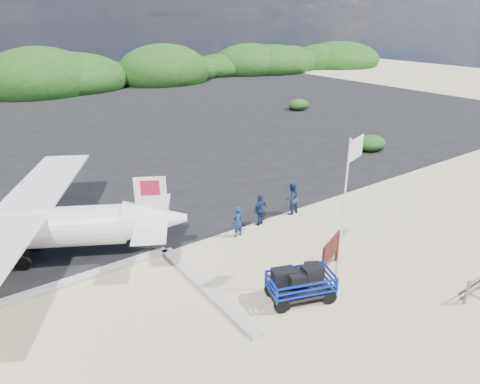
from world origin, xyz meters
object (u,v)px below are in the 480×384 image
object	(u,v)px
signboard	(329,269)
aircraft_large	(224,127)
baggage_cart	(300,299)
flagpole	(335,289)
crew_c	(260,210)
crew_a	(237,222)
crew_b	(291,198)

from	to	relation	value
signboard	aircraft_large	xyz separation A→B (m)	(9.91, 23.43, 0.00)
baggage_cart	signboard	xyz separation A→B (m)	(2.46, 0.82, 0.00)
flagpole	crew_c	xyz separation A→B (m)	(0.99, 6.20, 0.86)
aircraft_large	crew_a	bearing A→B (deg)	87.20
baggage_cart	crew_b	distance (m)	7.72
baggage_cart	aircraft_large	world-z (taller)	aircraft_large
baggage_cart	crew_c	xyz separation A→B (m)	(2.62, 5.88, 0.86)
signboard	crew_b	size ratio (longest dim) A/B	1.03
crew_a	crew_c	size ratio (longest dim) A/B	0.93
baggage_cart	crew_b	xyz separation A→B (m)	(4.82, 5.97, 0.90)
crew_a	crew_c	xyz separation A→B (m)	(1.67, 0.35, 0.06)
flagpole	aircraft_large	world-z (taller)	flagpole
crew_a	crew_b	bearing A→B (deg)	179.19
crew_b	crew_c	world-z (taller)	crew_b
flagpole	crew_a	xyz separation A→B (m)	(-0.68, 5.85, 0.79)
crew_b	crew_a	bearing A→B (deg)	4.95
baggage_cart	crew_b	bearing A→B (deg)	70.09
crew_c	aircraft_large	size ratio (longest dim) A/B	0.11
crew_a	baggage_cart	bearing A→B (deg)	73.12
flagpole	signboard	size ratio (longest dim) A/B	3.33
baggage_cart	crew_a	xyz separation A→B (m)	(0.95, 5.53, 0.79)
baggage_cart	crew_a	bearing A→B (deg)	99.33
signboard	aircraft_large	size ratio (longest dim) A/B	0.12
baggage_cart	crew_a	distance (m)	5.67
crew_a	aircraft_large	size ratio (longest dim) A/B	0.10
crew_b	crew_c	size ratio (longest dim) A/B	1.05
baggage_cart	signboard	size ratio (longest dim) A/B	1.44
crew_a	crew_c	distance (m)	1.71
crew_b	aircraft_large	bearing A→B (deg)	-113.86
crew_c	aircraft_large	distance (m)	20.81
flagpole	crew_b	world-z (taller)	flagpole
crew_a	crew_b	xyz separation A→B (m)	(3.87, 0.43, 0.11)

